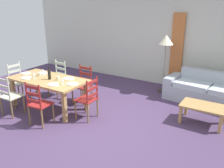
# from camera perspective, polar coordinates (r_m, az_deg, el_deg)

# --- Properties ---
(ground_plane) EXTENTS (9.60, 9.60, 0.02)m
(ground_plane) POSITION_cam_1_polar(r_m,az_deg,el_deg) (5.27, -3.97, -9.34)
(ground_plane) COLOR #473454
(wall_far) EXTENTS (9.60, 0.16, 2.70)m
(wall_far) POSITION_cam_1_polar(r_m,az_deg,el_deg) (7.63, 10.64, 10.17)
(wall_far) COLOR beige
(wall_far) RESTS_ON ground_plane
(curtain_panel_left) EXTENTS (0.35, 0.08, 2.20)m
(curtain_panel_left) POSITION_cam_1_polar(r_m,az_deg,el_deg) (7.32, 15.17, 7.48)
(curtain_panel_left) COLOR #C06B34
(curtain_panel_left) RESTS_ON ground_plane
(dining_table) EXTENTS (1.90, 0.96, 0.75)m
(dining_table) POSITION_cam_1_polar(r_m,az_deg,el_deg) (5.93, -15.01, 0.46)
(dining_table) COLOR #AF854C
(dining_table) RESTS_ON ground_plane
(dining_chair_near_left) EXTENTS (0.43, 0.41, 0.96)m
(dining_chair_near_left) POSITION_cam_1_polar(r_m,az_deg,el_deg) (5.89, -23.30, -2.56)
(dining_chair_near_left) COLOR beige
(dining_chair_near_left) RESTS_ON ground_plane
(dining_chair_near_right) EXTENTS (0.45, 0.43, 0.96)m
(dining_chair_near_right) POSITION_cam_1_polar(r_m,az_deg,el_deg) (5.22, -17.15, -4.53)
(dining_chair_near_right) COLOR maroon
(dining_chair_near_right) RESTS_ON ground_plane
(dining_chair_far_left) EXTENTS (0.44, 0.42, 0.96)m
(dining_chair_far_left) POSITION_cam_1_polar(r_m,az_deg,el_deg) (6.78, -12.76, 1.32)
(dining_chair_far_left) COLOR beige
(dining_chair_far_left) RESTS_ON ground_plane
(dining_chair_far_right) EXTENTS (0.43, 0.41, 0.96)m
(dining_chair_far_right) POSITION_cam_1_polar(r_m,az_deg,el_deg) (6.19, -6.93, -0.05)
(dining_chair_far_right) COLOR maroon
(dining_chair_far_right) RESTS_ON ground_plane
(dining_chair_head_west) EXTENTS (0.41, 0.43, 0.96)m
(dining_chair_head_west) POSITION_cam_1_polar(r_m,az_deg,el_deg) (6.87, -21.49, 0.67)
(dining_chair_head_west) COLOR beige
(dining_chair_head_west) RESTS_ON ground_plane
(dining_chair_head_east) EXTENTS (0.40, 0.42, 0.96)m
(dining_chair_head_east) POSITION_cam_1_polar(r_m,az_deg,el_deg) (5.27, -5.72, -3.48)
(dining_chair_head_east) COLOR maroon
(dining_chair_head_east) RESTS_ON ground_plane
(dinner_plate_near_left) EXTENTS (0.24, 0.24, 0.02)m
(dinner_plate_near_left) POSITION_cam_1_polar(r_m,az_deg,el_deg) (6.08, -19.72, 1.38)
(dinner_plate_near_left) COLOR white
(dinner_plate_near_left) RESTS_ON dining_table
(fork_near_left) EXTENTS (0.03, 0.17, 0.01)m
(fork_near_left) POSITION_cam_1_polar(r_m,az_deg,el_deg) (6.20, -20.58, 1.54)
(fork_near_left) COLOR silver
(fork_near_left) RESTS_ON dining_table
(dinner_plate_near_right) EXTENTS (0.24, 0.24, 0.02)m
(dinner_plate_near_right) POSITION_cam_1_polar(r_m,az_deg,el_deg) (5.43, -13.72, -0.10)
(dinner_plate_near_right) COLOR white
(dinner_plate_near_right) RESTS_ON dining_table
(fork_near_right) EXTENTS (0.02, 0.17, 0.01)m
(fork_near_right) POSITION_cam_1_polar(r_m,az_deg,el_deg) (5.53, -14.81, 0.11)
(fork_near_right) COLOR silver
(fork_near_right) RESTS_ON dining_table
(dinner_plate_far_left) EXTENTS (0.24, 0.24, 0.02)m
(dinner_plate_far_left) POSITION_cam_1_polar(r_m,az_deg,el_deg) (6.39, -16.26, 2.56)
(dinner_plate_far_left) COLOR white
(dinner_plate_far_left) RESTS_ON dining_table
(fork_far_left) EXTENTS (0.03, 0.17, 0.01)m
(fork_far_left) POSITION_cam_1_polar(r_m,az_deg,el_deg) (6.50, -17.15, 2.70)
(fork_far_left) COLOR silver
(fork_far_left) RESTS_ON dining_table
(dinner_plate_far_right) EXTENTS (0.24, 0.24, 0.02)m
(dinner_plate_far_right) POSITION_cam_1_polar(r_m,az_deg,el_deg) (5.77, -10.22, 1.28)
(dinner_plate_far_right) COLOR white
(dinner_plate_far_right) RESTS_ON dining_table
(fork_far_right) EXTENTS (0.03, 0.17, 0.01)m
(fork_far_right) POSITION_cam_1_polar(r_m,az_deg,el_deg) (5.87, -11.31, 1.46)
(fork_far_right) COLOR silver
(fork_far_right) RESTS_ON dining_table
(dinner_plate_head_west) EXTENTS (0.24, 0.24, 0.02)m
(dinner_plate_head_west) POSITION_cam_1_polar(r_m,az_deg,el_deg) (6.48, -19.86, 2.42)
(dinner_plate_head_west) COLOR white
(dinner_plate_head_west) RESTS_ON dining_table
(fork_head_west) EXTENTS (0.02, 0.17, 0.01)m
(fork_head_west) POSITION_cam_1_polar(r_m,az_deg,el_deg) (6.60, -20.67, 2.55)
(fork_head_west) COLOR silver
(fork_head_west) RESTS_ON dining_table
(dinner_plate_head_east) EXTENTS (0.24, 0.24, 0.02)m
(dinner_plate_head_east) POSITION_cam_1_polar(r_m,az_deg,el_deg) (5.38, -9.36, 0.03)
(dinner_plate_head_east) COLOR white
(dinner_plate_head_east) RESTS_ON dining_table
(fork_head_east) EXTENTS (0.03, 0.17, 0.01)m
(fork_head_east) POSITION_cam_1_polar(r_m,az_deg,el_deg) (5.48, -10.54, 0.24)
(fork_head_east) COLOR silver
(fork_head_east) RESTS_ON dining_table
(wine_bottle) EXTENTS (0.07, 0.07, 0.32)m
(wine_bottle) POSITION_cam_1_polar(r_m,az_deg,el_deg) (5.81, -14.74, 2.21)
(wine_bottle) COLOR black
(wine_bottle) RESTS_ON dining_table
(wine_glass_near_left) EXTENTS (0.06, 0.06, 0.16)m
(wine_glass_near_left) POSITION_cam_1_polar(r_m,az_deg,el_deg) (5.99, -18.18, 2.31)
(wine_glass_near_left) COLOR white
(wine_glass_near_left) RESTS_ON dining_table
(wine_glass_near_right) EXTENTS (0.06, 0.06, 0.16)m
(wine_glass_near_right) POSITION_cam_1_polar(r_m,az_deg,el_deg) (5.39, -11.82, 1.04)
(wine_glass_near_right) COLOR white
(wine_glass_near_right) RESTS_ON dining_table
(wine_glass_far_left) EXTENTS (0.06, 0.06, 0.16)m
(wine_glass_far_left) POSITION_cam_1_polar(r_m,az_deg,el_deg) (6.19, -16.16, 3.05)
(wine_glass_far_left) COLOR white
(wine_glass_far_left) RESTS_ON dining_table
(coffee_cup_primary) EXTENTS (0.07, 0.07, 0.09)m
(coffee_cup_primary) POSITION_cam_1_polar(r_m,az_deg,el_deg) (5.73, -12.75, 1.36)
(coffee_cup_primary) COLOR beige
(coffee_cup_primary) RESTS_ON dining_table
(coffee_cup_secondary) EXTENTS (0.07, 0.07, 0.09)m
(coffee_cup_secondary) POSITION_cam_1_polar(r_m,az_deg,el_deg) (6.17, -16.93, 2.28)
(coffee_cup_secondary) COLOR beige
(coffee_cup_secondary) RESTS_ON dining_table
(couch) EXTENTS (2.35, 1.02, 0.80)m
(couch) POSITION_cam_1_polar(r_m,az_deg,el_deg) (6.59, 22.63, -1.96)
(couch) COLOR #A0A9B1
(couch) RESTS_ON ground_plane
(coffee_table) EXTENTS (0.90, 0.56, 0.42)m
(coffee_table) POSITION_cam_1_polar(r_m,az_deg,el_deg) (5.44, 20.89, -5.40)
(coffee_table) COLOR #AF854C
(coffee_table) RESTS_ON ground_plane
(standing_lamp) EXTENTS (0.40, 0.40, 1.64)m
(standing_lamp) POSITION_cam_1_polar(r_m,az_deg,el_deg) (6.79, 12.76, 9.47)
(standing_lamp) COLOR #332D28
(standing_lamp) RESTS_ON ground_plane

